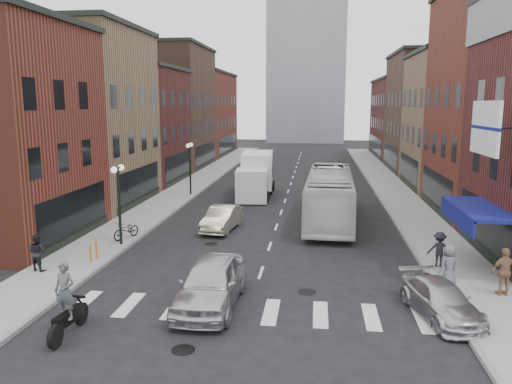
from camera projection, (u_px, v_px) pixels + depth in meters
ground at (258, 281)px, 20.25m from camera, size 160.00×160.00×0.00m
sidewalk_left at (190, 186)px, 42.75m from camera, size 3.00×74.00×0.15m
sidewalk_right at (393, 191)px, 40.72m from camera, size 3.00×74.00×0.15m
curb_left at (207, 188)px, 42.58m from camera, size 0.20×74.00×0.16m
curb_right at (374, 191)px, 40.91m from camera, size 0.20×74.00×0.16m
crosswalk_stripes at (248, 311)px, 17.32m from camera, size 12.00×2.20×0.01m
bldg_left_mid_a at (68, 117)px, 34.64m from camera, size 10.30×10.20×12.30m
bldg_left_mid_b at (123, 125)px, 44.59m from camera, size 10.30×10.20×10.30m
bldg_left_far_a at (161, 107)px, 55.07m from camera, size 10.30×12.20×13.30m
bldg_left_far_b at (192, 114)px, 68.93m from camera, size 10.30×16.20×11.30m
bldg_right_mid_b at (474, 121)px, 40.92m from camera, size 10.30×10.20×11.30m
bldg_right_far_a at (441, 113)px, 51.58m from camera, size 10.30×12.20×12.30m
bldg_right_far_b at (415, 118)px, 65.44m from camera, size 10.30×16.20×10.30m
awning_blue at (474, 210)px, 21.16m from camera, size 1.80×5.00×0.78m
billboard_sign at (488, 130)px, 18.63m from camera, size 1.52×3.00×3.70m
distant_tower at (308, 5)px, 92.08m from camera, size 14.00×14.00×50.00m
streetlamp_near at (119, 190)px, 24.53m from camera, size 0.32×1.22×4.11m
streetlamp_far at (190, 159)px, 38.21m from camera, size 0.32×1.22×4.11m
bike_rack at (93, 252)px, 22.33m from camera, size 0.08×0.68×0.80m
box_truck at (256, 175)px, 38.43m from camera, size 2.68×7.71×3.29m
motorcycle_rider at (66, 302)px, 15.22m from camera, size 0.70×2.36×2.40m
transit_bus at (330, 196)px, 30.17m from camera, size 3.01×11.47×3.17m
sedan_left_near at (211, 283)px, 17.60m from camera, size 2.09×5.03×1.71m
sedan_left_far at (222, 218)px, 28.26m from camera, size 1.88×4.22×1.35m
curb_car at (441, 300)px, 16.74m from camera, size 2.57×4.30×1.17m
parked_bicycle at (126, 230)px, 25.91m from camera, size 1.23×1.86×0.92m
ped_left_solo at (37, 252)px, 20.92m from camera, size 0.86×0.63×1.58m
ped_right_a at (439, 249)px, 21.42m from camera, size 1.04×0.61×1.54m
ped_right_b at (505, 272)px, 18.20m from camera, size 1.13×0.72×1.79m
ped_right_c at (449, 265)px, 19.18m from camera, size 0.94×0.85×1.62m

